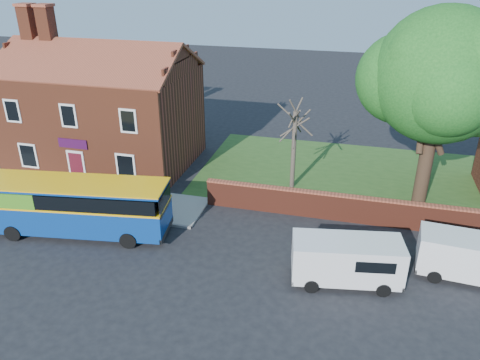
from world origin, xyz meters
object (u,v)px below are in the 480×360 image
(van_far, at_px, (473,257))
(large_tree, at_px, (442,79))
(bus, at_px, (70,204))
(van_near, at_px, (347,259))

(van_far, relative_size, large_tree, 0.43)
(bus, distance_m, van_far, 19.83)
(van_far, distance_m, large_tree, 9.83)
(van_near, height_order, van_far, van_near)
(bus, xyz_separation_m, large_tree, (18.26, 8.46, 5.72))
(van_far, bearing_deg, large_tree, 106.61)
(large_tree, bearing_deg, bus, -155.13)
(van_far, bearing_deg, bus, -172.12)
(bus, bearing_deg, van_near, -10.77)
(van_near, xyz_separation_m, van_far, (5.50, 1.68, -0.04))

